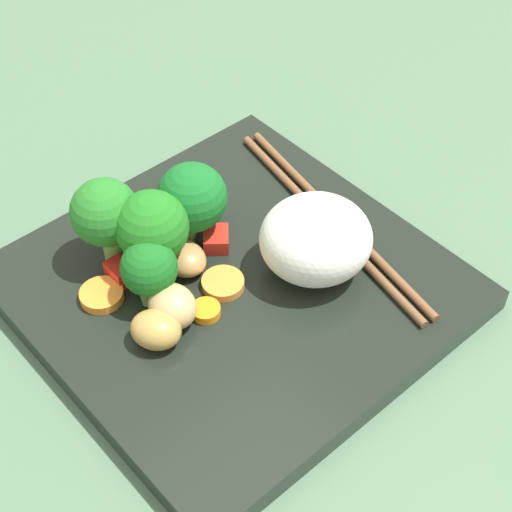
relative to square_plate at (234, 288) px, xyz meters
The scene contains 19 objects.
ground_plane 1.93cm from the square_plate, ahead, with size 110.00×110.00×2.00cm, color #4D6F53.
square_plate is the anchor object (origin of this frame).
rice_mound 7.28cm from the square_plate, 148.12° to the left, with size 8.23×7.70×6.20cm, color white.
broccoli_floret_0 10.89cm from the square_plate, 55.95° to the right, with size 5.04×5.04×7.37cm.
broccoli_floret_1 7.82cm from the square_plate, 52.83° to the right, with size 5.36×5.36×7.22cm.
broccoli_floret_2 7.33cm from the square_plate, 97.38° to the right, with size 5.28×5.28×6.94cm.
broccoli_floret_3 7.36cm from the square_plate, 24.41° to the right, with size 4.07×4.07×5.44cm.
carrot_slice_0 1.67cm from the square_plate, 17.72° to the right, with size 3.13×3.13×0.67cm, color orange.
carrot_slice_1 4.02cm from the square_plate, 17.56° to the left, with size 2.10×2.10×0.70cm, color orange.
carrot_slice_2 9.73cm from the square_plate, 31.38° to the right, with size 3.17×3.17×0.72cm, color orange.
pepper_chunk_0 8.47cm from the square_plate, 42.25° to the right, with size 2.07×1.51×1.57cm, color red.
pepper_chunk_1 7.50cm from the square_plate, 68.43° to the right, with size 3.06×2.60×2.16cm, color red.
pepper_chunk_2 8.12cm from the square_plate, 100.06° to the right, with size 2.32×2.40×2.13cm, color red.
pepper_chunk_3 9.07cm from the square_plate, 82.12° to the right, with size 2.17×1.75×2.12cm, color red.
pepper_chunk_4 4.11cm from the square_plate, 110.86° to the right, with size 2.28×1.90×1.30cm, color red.
chicken_piece_0 4.39cm from the square_plate, 59.41° to the right, with size 3.78×3.11×2.15cm, color #B3854D.
chicken_piece_1 8.00cm from the square_plate, ahead, with size 3.59×2.98×2.54cm, color #B69046.
chicken_piece_2 6.10cm from the square_plate, ahead, with size 3.76×3.25×2.90cm, color tan.
chopstick_pair 9.74cm from the square_plate, behind, with size 6.28×24.05×0.65cm.
Camera 1 is at (25.63, 30.46, 46.34)cm, focal length 56.75 mm.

